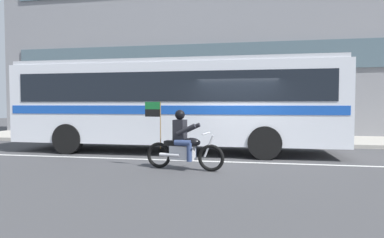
# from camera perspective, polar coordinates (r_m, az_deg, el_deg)

# --- Properties ---
(ground_plane) EXTENTS (60.00, 60.00, 0.00)m
(ground_plane) POSITION_cam_1_polar(r_m,az_deg,el_deg) (10.39, 7.90, -6.91)
(ground_plane) COLOR #3D3D3F
(sidewalk_curb) EXTENTS (28.00, 3.80, 0.15)m
(sidewalk_curb) POSITION_cam_1_polar(r_m,az_deg,el_deg) (15.43, 8.69, -3.53)
(sidewalk_curb) COLOR #A39E93
(sidewalk_curb) RESTS_ON ground_plane
(lane_center_stripe) EXTENTS (26.60, 0.14, 0.01)m
(lane_center_stripe) POSITION_cam_1_polar(r_m,az_deg,el_deg) (9.80, 7.76, -7.46)
(lane_center_stripe) COLOR silver
(lane_center_stripe) RESTS_ON ground_plane
(office_building_facade) EXTENTS (28.00, 0.89, 12.02)m
(office_building_facade) POSITION_cam_1_polar(r_m,az_deg,el_deg) (18.15, 9.04, 16.26)
(office_building_facade) COLOR gray
(office_building_facade) RESTS_ON ground_plane
(transit_bus) EXTENTS (11.34, 2.64, 3.22)m
(transit_bus) POSITION_cam_1_polar(r_m,az_deg,el_deg) (11.75, -3.01, 3.43)
(transit_bus) COLOR silver
(transit_bus) RESTS_ON ground_plane
(motorcycle_with_rider) EXTENTS (2.18, 0.68, 1.78)m
(motorcycle_with_rider) POSITION_cam_1_polar(r_m,az_deg,el_deg) (8.54, -1.53, -4.43)
(motorcycle_with_rider) COLOR black
(motorcycle_with_rider) RESTS_ON ground_plane
(fire_hydrant) EXTENTS (0.22, 0.30, 0.75)m
(fire_hydrant) POSITION_cam_1_polar(r_m,az_deg,el_deg) (15.49, -13.29, -1.90)
(fire_hydrant) COLOR #4C8C3F
(fire_hydrant) RESTS_ON sidewalk_curb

